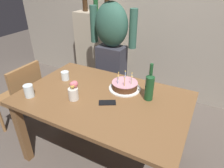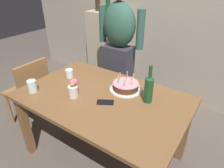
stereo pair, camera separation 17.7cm
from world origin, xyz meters
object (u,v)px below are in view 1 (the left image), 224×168
object	(u,v)px
cell_phone	(107,103)
flower_vase	(73,91)
wine_bottle	(150,86)
person_man_bearded	(111,50)
birthday_cake	(125,86)
dining_chair	(23,94)
water_glass_far	(29,91)
water_glass_near	(65,76)

from	to	relation	value
cell_phone	flower_vase	world-z (taller)	flower_vase
wine_bottle	person_man_bearded	xyz separation A→B (m)	(-0.70, 0.63, 0.00)
birthday_cake	person_man_bearded	distance (m)	0.73
birthday_cake	person_man_bearded	bearing A→B (deg)	127.72
wine_bottle	dining_chair	world-z (taller)	wine_bottle
water_glass_far	dining_chair	size ratio (longest dim) A/B	0.13
cell_phone	person_man_bearded	size ratio (longest dim) A/B	0.09
birthday_cake	person_man_bearded	xyz separation A→B (m)	(-0.45, 0.58, 0.10)
water_glass_far	wine_bottle	xyz separation A→B (m)	(0.95, 0.45, 0.07)
cell_phone	dining_chair	xyz separation A→B (m)	(-1.08, -0.01, -0.23)
birthday_cake	person_man_bearded	size ratio (longest dim) A/B	0.18
cell_phone	person_man_bearded	distance (m)	0.96
water_glass_near	water_glass_far	world-z (taller)	water_glass_far
water_glass_far	dining_chair	bearing A→B (deg)	151.95
birthday_cake	wine_bottle	world-z (taller)	wine_bottle
birthday_cake	dining_chair	world-z (taller)	birthday_cake
wine_bottle	person_man_bearded	size ratio (longest dim) A/B	0.20
water_glass_far	person_man_bearded	bearing A→B (deg)	76.86
cell_phone	person_man_bearded	world-z (taller)	person_man_bearded
water_glass_far	flower_vase	bearing A→B (deg)	21.60
wine_bottle	dining_chair	xyz separation A→B (m)	(-1.36, -0.23, -0.35)
water_glass_near	person_man_bearded	size ratio (longest dim) A/B	0.05
water_glass_far	birthday_cake	bearing A→B (deg)	36.14
water_glass_near	flower_vase	world-z (taller)	flower_vase
water_glass_far	dining_chair	xyz separation A→B (m)	(-0.41, 0.22, -0.28)
water_glass_near	person_man_bearded	bearing A→B (deg)	75.45
birthday_cake	wine_bottle	bearing A→B (deg)	-12.93
wine_bottle	cell_phone	world-z (taller)	wine_bottle
person_man_bearded	wine_bottle	bearing A→B (deg)	137.80
water_glass_near	water_glass_far	distance (m)	0.41
flower_vase	water_glass_near	bearing A→B (deg)	140.20
wine_bottle	flower_vase	xyz separation A→B (m)	(-0.58, -0.30, -0.05)
water_glass_near	flower_vase	distance (m)	0.40
cell_phone	person_man_bearded	xyz separation A→B (m)	(-0.41, 0.86, 0.13)
water_glass_far	dining_chair	world-z (taller)	dining_chair
birthday_cake	water_glass_far	bearing A→B (deg)	-143.86
flower_vase	person_man_bearded	distance (m)	0.95
water_glass_far	cell_phone	size ratio (longest dim) A/B	0.78
water_glass_far	cell_phone	distance (m)	0.71
dining_chair	cell_phone	bearing A→B (deg)	90.53
water_glass_near	water_glass_far	size ratio (longest dim) A/B	0.78
water_glass_near	dining_chair	distance (m)	0.59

